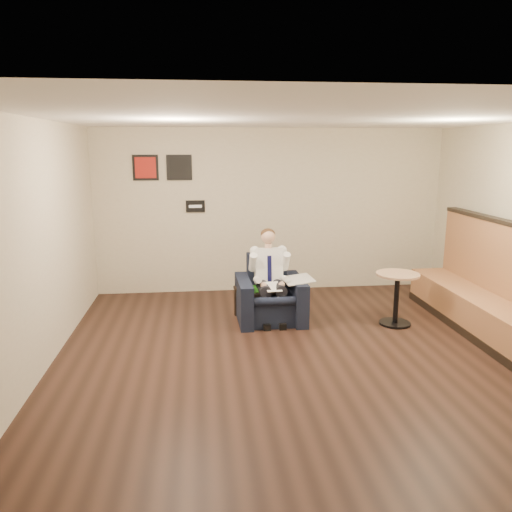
{
  "coord_description": "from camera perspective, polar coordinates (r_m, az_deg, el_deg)",
  "views": [
    {
      "loc": [
        -1.22,
        -5.51,
        2.49
      ],
      "look_at": [
        -0.46,
        1.2,
        1.01
      ],
      "focal_mm": 35.0,
      "sensor_mm": 36.0,
      "label": 1
    }
  ],
  "objects": [
    {
      "name": "ceiling",
      "position": [
        5.65,
        6.27,
        15.47
      ],
      "size": [
        6.0,
        6.0,
        0.02
      ],
      "primitive_type": "cube",
      "color": "white",
      "rests_on": "wall_back"
    },
    {
      "name": "newspaper",
      "position": [
        7.18,
        4.82,
        -2.68
      ],
      "size": [
        0.44,
        0.53,
        0.01
      ],
      "primitive_type": "cube",
      "rotation": [
        0.0,
        0.0,
        0.07
      ],
      "color": "silver",
      "rests_on": "armchair"
    },
    {
      "name": "coffee_mug",
      "position": [
        7.47,
        1.16,
        -2.99
      ],
      "size": [
        0.1,
        0.1,
        0.1
      ],
      "primitive_type": "cylinder",
      "rotation": [
        0.0,
        0.0,
        0.28
      ],
      "color": "white",
      "rests_on": "side_table"
    },
    {
      "name": "cafe_table",
      "position": [
        7.37,
        15.74,
        -4.75
      ],
      "size": [
        0.75,
        0.75,
        0.75
      ],
      "primitive_type": "cylinder",
      "rotation": [
        0.0,
        0.0,
        0.27
      ],
      "color": "tan",
      "rests_on": "ground"
    },
    {
      "name": "art_print_right",
      "position": [
        8.51,
        -8.77,
        9.97
      ],
      "size": [
        0.42,
        0.03,
        0.42
      ],
      "primitive_type": "cube",
      "color": "black",
      "rests_on": "wall_back"
    },
    {
      "name": "smartphone",
      "position": [
        7.47,
        0.1,
        -3.35
      ],
      "size": [
        0.15,
        0.09,
        0.01
      ],
      "primitive_type": "cube",
      "rotation": [
        0.0,
        0.0,
        0.11
      ],
      "color": "black",
      "rests_on": "side_table"
    },
    {
      "name": "lap_papers",
      "position": [
        7.01,
        1.93,
        -3.53
      ],
      "size": [
        0.24,
        0.32,
        0.01
      ],
      "primitive_type": "cube",
      "rotation": [
        0.0,
        0.0,
        0.09
      ],
      "color": "white",
      "rests_on": "seated_man"
    },
    {
      "name": "side_table",
      "position": [
        7.37,
        0.22,
        -5.46
      ],
      "size": [
        0.7,
        0.7,
        0.46
      ],
      "primitive_type": "cube",
      "rotation": [
        0.0,
        0.0,
        0.28
      ],
      "color": "black",
      "rests_on": "ground"
    },
    {
      "name": "wall_back",
      "position": [
        8.66,
        1.74,
        5.17
      ],
      "size": [
        6.0,
        0.02,
        2.8
      ],
      "primitive_type": "cube",
      "color": "beige",
      "rests_on": "ground"
    },
    {
      "name": "armchair",
      "position": [
        7.25,
        1.64,
        -3.85
      ],
      "size": [
        0.97,
        0.97,
        0.92
      ],
      "primitive_type": "cube",
      "rotation": [
        0.0,
        0.0,
        0.02
      ],
      "color": "black",
      "rests_on": "ground"
    },
    {
      "name": "seated_man",
      "position": [
        7.09,
        1.8,
        -2.8
      ],
      "size": [
        0.62,
        0.91,
        1.26
      ],
      "primitive_type": null,
      "rotation": [
        0.0,
        0.0,
        0.02
      ],
      "color": "white",
      "rests_on": "armchair"
    },
    {
      "name": "art_print_left",
      "position": [
        8.55,
        -12.51,
        9.83
      ],
      "size": [
        0.42,
        0.03,
        0.42
      ],
      "primitive_type": "cube",
      "color": "#A21B13",
      "rests_on": "wall_back"
    },
    {
      "name": "green_folder",
      "position": [
        7.27,
        0.06,
        -3.77
      ],
      "size": [
        0.55,
        0.49,
        0.01
      ],
      "primitive_type": "cube",
      "rotation": [
        0.0,
        0.0,
        0.42
      ],
      "color": "green",
      "rests_on": "side_table"
    },
    {
      "name": "wall_left",
      "position": [
        5.89,
        -23.89,
        0.66
      ],
      "size": [
        0.02,
        6.0,
        2.8
      ],
      "primitive_type": "cube",
      "color": "beige",
      "rests_on": "ground"
    },
    {
      "name": "banquette",
      "position": [
        7.51,
        24.3,
        -2.13
      ],
      "size": [
        0.7,
        2.93,
        1.5
      ],
      "primitive_type": "cube",
      "color": "#955F3A",
      "rests_on": "ground"
    },
    {
      "name": "seating_sign",
      "position": [
        8.55,
        -6.94,
        5.66
      ],
      "size": [
        0.32,
        0.02,
        0.2
      ],
      "primitive_type": "cube",
      "color": "black",
      "rests_on": "wall_back"
    },
    {
      "name": "ground",
      "position": [
        6.17,
        5.65,
        -11.48
      ],
      "size": [
        6.0,
        6.0,
        0.0
      ],
      "primitive_type": "plane",
      "color": "black",
      "rests_on": "ground"
    },
    {
      "name": "wall_front",
      "position": [
        2.99,
        18.34,
        -9.65
      ],
      "size": [
        6.0,
        0.02,
        2.8
      ],
      "primitive_type": "cube",
      "color": "beige",
      "rests_on": "ground"
    }
  ]
}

